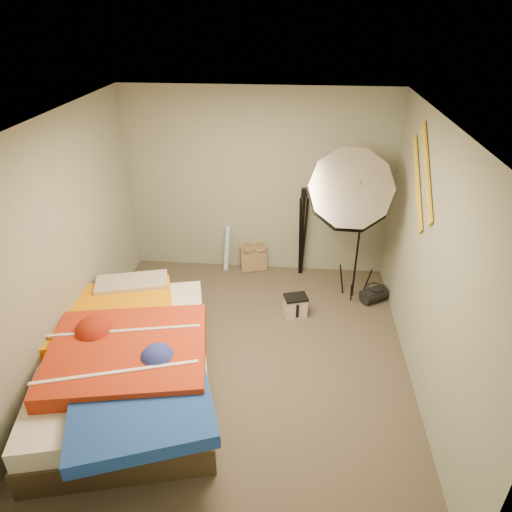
# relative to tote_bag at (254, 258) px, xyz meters

# --- Properties ---
(floor) EXTENTS (4.00, 4.00, 0.00)m
(floor) POSITION_rel_tote_bag_xyz_m (0.05, -1.90, -0.18)
(floor) COLOR brown
(floor) RESTS_ON ground
(ceiling) EXTENTS (4.00, 4.00, 0.00)m
(ceiling) POSITION_rel_tote_bag_xyz_m (0.05, -1.90, 2.32)
(ceiling) COLOR silver
(ceiling) RESTS_ON wall_back
(wall_back) EXTENTS (3.50, 0.00, 3.50)m
(wall_back) POSITION_rel_tote_bag_xyz_m (0.05, 0.10, 1.07)
(wall_back) COLOR gray
(wall_back) RESTS_ON floor
(wall_front) EXTENTS (3.50, 0.00, 3.50)m
(wall_front) POSITION_rel_tote_bag_xyz_m (0.05, -3.90, 1.07)
(wall_front) COLOR gray
(wall_front) RESTS_ON floor
(wall_left) EXTENTS (0.00, 4.00, 4.00)m
(wall_left) POSITION_rel_tote_bag_xyz_m (-1.70, -1.90, 1.07)
(wall_left) COLOR gray
(wall_left) RESTS_ON floor
(wall_right) EXTENTS (0.00, 4.00, 4.00)m
(wall_right) POSITION_rel_tote_bag_xyz_m (1.80, -1.90, 1.07)
(wall_right) COLOR gray
(wall_right) RESTS_ON floor
(tote_bag) EXTENTS (0.40, 0.26, 0.38)m
(tote_bag) POSITION_rel_tote_bag_xyz_m (0.00, 0.00, 0.00)
(tote_bag) COLOR #A27E61
(tote_bag) RESTS_ON floor
(wrapping_roll) EXTENTS (0.13, 0.20, 0.65)m
(wrapping_roll) POSITION_rel_tote_bag_xyz_m (-0.38, 0.00, 0.14)
(wrapping_roll) COLOR #6FA4E3
(wrapping_roll) RESTS_ON floor
(camera_case) EXTENTS (0.29, 0.25, 0.25)m
(camera_case) POSITION_rel_tote_bag_xyz_m (0.61, -1.05, -0.06)
(camera_case) COLOR beige
(camera_case) RESTS_ON floor
(duffel_bag) EXTENTS (0.38, 0.34, 0.20)m
(duffel_bag) POSITION_rel_tote_bag_xyz_m (1.60, -0.65, -0.08)
(duffel_bag) COLOR black
(duffel_bag) RESTS_ON floor
(wall_stripe_upper) EXTENTS (0.02, 0.91, 0.78)m
(wall_stripe_upper) POSITION_rel_tote_bag_xyz_m (1.78, -1.30, 1.77)
(wall_stripe_upper) COLOR gold
(wall_stripe_upper) RESTS_ON wall_right
(wall_stripe_lower) EXTENTS (0.02, 0.91, 0.78)m
(wall_stripe_lower) POSITION_rel_tote_bag_xyz_m (1.78, -1.05, 1.57)
(wall_stripe_lower) COLOR gold
(wall_stripe_lower) RESTS_ON wall_right
(bed) EXTENTS (2.11, 2.63, 0.66)m
(bed) POSITION_rel_tote_bag_xyz_m (-1.00, -2.38, 0.15)
(bed) COLOR #4B3B26
(bed) RESTS_ON floor
(photo_umbrella) EXTENTS (1.23, 0.94, 2.08)m
(photo_umbrella) POSITION_rel_tote_bag_xyz_m (1.17, -0.66, 1.31)
(photo_umbrella) COLOR black
(photo_umbrella) RESTS_ON floor
(camera_tripod) EXTENTS (0.09, 0.09, 1.26)m
(camera_tripod) POSITION_rel_tote_bag_xyz_m (0.67, -0.03, 0.54)
(camera_tripod) COLOR black
(camera_tripod) RESTS_ON floor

